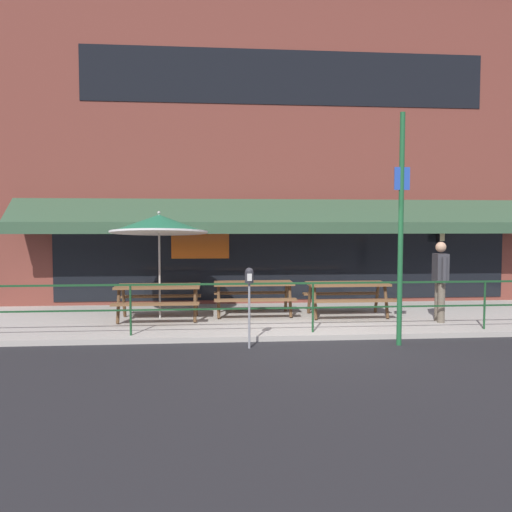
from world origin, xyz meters
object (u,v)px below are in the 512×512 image
parking_meter_near (249,283)px  picnic_table_left (158,292)px  picnic_table_right (347,290)px  pedestrian_walking (440,277)px  patio_umbrella_left (159,224)px  street_sign_pole (401,227)px  picnic_table_centre (253,289)px

parking_meter_near → picnic_table_left: bearing=128.5°
picnic_table_right → picnic_table_left: bearing=-178.6°
parking_meter_near → picnic_table_right: bearing=45.0°
picnic_table_left → pedestrian_walking: (6.01, -0.71, 0.35)m
patio_umbrella_left → street_sign_pole: 5.18m
picnic_table_left → patio_umbrella_left: 1.50m
pedestrian_walking → street_sign_pole: 2.40m
picnic_table_left → pedestrian_walking: bearing=-6.7°
patio_umbrella_left → pedestrian_walking: bearing=-9.1°
patio_umbrella_left → parking_meter_near: bearing=-54.5°
picnic_table_right → parking_meter_near: 3.41m
picnic_table_centre → parking_meter_near: 2.74m
picnic_table_left → street_sign_pole: 5.26m
picnic_table_right → parking_meter_near: bearing=-135.0°
picnic_table_left → street_sign_pole: (4.53, -2.27, 1.42)m
picnic_table_right → parking_meter_near: (-2.39, -2.39, 0.44)m
picnic_table_centre → picnic_table_right: 2.13m
pedestrian_walking → parking_meter_near: size_ratio=1.20×
picnic_table_left → pedestrian_walking: pedestrian_walking is taller
picnic_table_left → picnic_table_centre: bearing=10.8°
pedestrian_walking → street_sign_pole: (-1.48, -1.56, 1.07)m
picnic_table_centre → pedestrian_walking: pedestrian_walking is taller
patio_umbrella_left → parking_meter_near: 3.30m
picnic_table_right → street_sign_pole: 2.78m
picnic_table_right → patio_umbrella_left: 4.46m
picnic_table_left → street_sign_pole: street_sign_pole is taller
parking_meter_near → street_sign_pole: size_ratio=0.34×
picnic_table_left → parking_meter_near: size_ratio=1.27×
pedestrian_walking → parking_meter_near: bearing=-159.3°
picnic_table_left → pedestrian_walking: size_ratio=1.05×
pedestrian_walking → street_sign_pole: street_sign_pole is taller
picnic_table_right → parking_meter_near: parking_meter_near is taller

